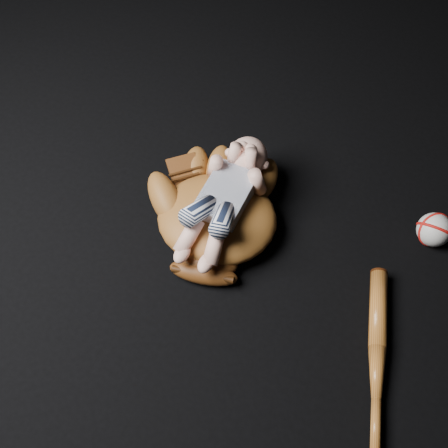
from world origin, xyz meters
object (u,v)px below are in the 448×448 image
at_px(newborn_baby, 221,200).
at_px(baseball, 434,230).
at_px(baseball_glove, 217,215).
at_px(baseball_bat, 377,358).

height_order(newborn_baby, baseball, newborn_baby).
relative_size(baseball_glove, baseball, 4.93).
distance_m(baseball_glove, newborn_baby, 0.06).
relative_size(newborn_baby, baseball, 4.45).
relative_size(newborn_baby, baseball_bat, 0.88).
height_order(baseball_glove, newborn_baby, newborn_baby).
bearing_deg(baseball, newborn_baby, -156.99).
relative_size(baseball_glove, baseball_bat, 0.98).
distance_m(baseball_glove, baseball, 0.53).
xyz_separation_m(baseball_glove, baseball_bat, (0.46, -0.16, -0.04)).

